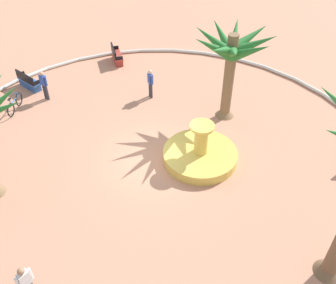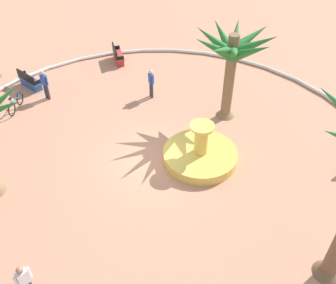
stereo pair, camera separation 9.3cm
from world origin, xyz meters
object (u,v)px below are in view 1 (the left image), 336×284
object	(u,v)px
person_pedestrian_stroll	(150,82)
person_cyclist_photo	(26,283)
bench_east	(29,83)
bench_southwest	(117,57)
person_cyclist_helmet	(44,84)
fountain	(200,154)
bicycle_red_frame	(15,104)
palm_tree_mid_plaza	(231,54)

from	to	relation	value
person_pedestrian_stroll	person_cyclist_photo	bearing A→B (deg)	22.65
bench_east	bench_southwest	distance (m)	5.61
bench_east	person_cyclist_helmet	distance (m)	1.81
person_pedestrian_stroll	bench_southwest	bearing A→B (deg)	-112.13
fountain	person_pedestrian_stroll	size ratio (longest dim) A/B	1.98
person_cyclist_helmet	person_cyclist_photo	distance (m)	11.61
person_cyclist_helmet	person_pedestrian_stroll	world-z (taller)	person_cyclist_helmet
bench_southwest	bicycle_red_frame	world-z (taller)	bench_southwest
palm_tree_mid_plaza	bench_southwest	size ratio (longest dim) A/B	2.93
palm_tree_mid_plaza	person_cyclist_photo	world-z (taller)	palm_tree_mid_plaza
person_cyclist_photo	person_cyclist_helmet	bearing A→B (deg)	-129.64
palm_tree_mid_plaza	bench_southwest	distance (m)	8.99
palm_tree_mid_plaza	bench_east	bearing A→B (deg)	-65.15
bench_east	person_cyclist_photo	distance (m)	13.04
person_cyclist_helmet	person_pedestrian_stroll	xyz separation A→B (m)	(-3.71, 4.30, -0.02)
bicycle_red_frame	person_cyclist_helmet	size ratio (longest dim) A/B	0.87
bench_east	bicycle_red_frame	size ratio (longest dim) A/B	1.09
palm_tree_mid_plaza	person_cyclist_helmet	size ratio (longest dim) A/B	2.75
palm_tree_mid_plaza	bench_east	distance (m)	11.54
fountain	bench_southwest	size ratio (longest dim) A/B	2.08
palm_tree_mid_plaza	bench_southwest	bearing A→B (deg)	-94.65
bench_east	bicycle_red_frame	world-z (taller)	bench_east
bench_southwest	person_pedestrian_stroll	bearing A→B (deg)	67.87
fountain	person_cyclist_helmet	distance (m)	9.44
bench_east	person_cyclist_helmet	bearing A→B (deg)	86.17
fountain	bench_southwest	bearing A→B (deg)	-114.44
bench_east	person_pedestrian_stroll	distance (m)	7.02
palm_tree_mid_plaza	person_cyclist_helmet	bearing A→B (deg)	-60.30
fountain	bicycle_red_frame	distance (m)	10.16
bench_southwest	bicycle_red_frame	size ratio (longest dim) A/B	1.07
palm_tree_mid_plaza	bicycle_red_frame	size ratio (longest dim) A/B	3.15
fountain	person_pedestrian_stroll	bearing A→B (deg)	-116.36
person_cyclist_photo	person_pedestrian_stroll	world-z (taller)	person_cyclist_photo
bicycle_red_frame	bench_east	bearing A→B (deg)	-144.18
person_cyclist_helmet	person_pedestrian_stroll	size ratio (longest dim) A/B	1.02
person_pedestrian_stroll	person_cyclist_helmet	bearing A→B (deg)	-49.18
palm_tree_mid_plaza	person_cyclist_helmet	distance (m)	9.98
person_cyclist_photo	person_pedestrian_stroll	size ratio (longest dim) A/B	1.01
bicycle_red_frame	person_pedestrian_stroll	world-z (taller)	person_pedestrian_stroll
fountain	bench_east	distance (m)	11.09
bicycle_red_frame	person_cyclist_photo	world-z (taller)	person_cyclist_photo
palm_tree_mid_plaza	person_pedestrian_stroll	distance (m)	4.92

